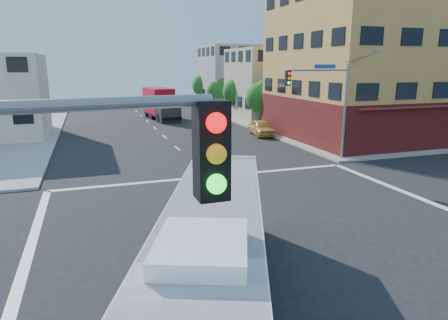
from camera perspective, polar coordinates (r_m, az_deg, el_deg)
name	(u,v)px	position (r m, az deg, el deg)	size (l,w,h in m)	color
ground	(273,235)	(17.11, 7.07, -10.62)	(120.00, 120.00, 0.00)	black
sidewalk_ne	(384,112)	(64.87, 21.87, 6.35)	(50.00, 50.00, 0.15)	gray
corner_building_ne	(380,76)	(42.21, 21.36, 11.07)	(18.10, 15.44, 14.00)	gold
building_east_near	(279,84)	(53.68, 7.93, 10.66)	(12.06, 10.06, 9.00)	tan
building_east_far	(241,77)	(66.48, 2.46, 11.70)	(12.06, 10.06, 10.00)	gray
signal_mast_ne	(327,94)	(29.45, 14.48, 9.17)	(7.91, 1.13, 8.07)	gray
street_tree_a	(263,95)	(46.10, 5.55, 9.16)	(3.60, 3.60, 5.53)	#3C2716
street_tree_b	(238,90)	(53.47, 2.00, 9.96)	(3.80, 3.80, 5.79)	#3C2716
street_tree_c	(219,89)	(61.03, -0.69, 10.12)	(3.40, 3.40, 5.29)	#3C2716
street_tree_d	(205,84)	(68.65, -2.79, 10.81)	(4.00, 4.00, 6.03)	#3C2716
transit_bus	(214,254)	(11.55, -1.45, -13.23)	(6.88, 12.21, 3.59)	black
box_truck	(161,104)	(53.28, -8.99, 7.85)	(3.58, 9.16, 4.02)	#242428
parked_car	(261,128)	(40.68, 5.36, 4.62)	(1.83, 4.55, 1.55)	gold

